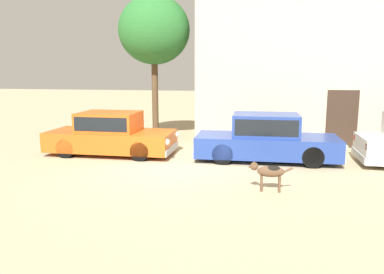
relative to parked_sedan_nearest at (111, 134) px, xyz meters
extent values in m
plane|color=tan|center=(2.31, -1.45, -0.70)|extent=(80.00, 80.00, 0.00)
cube|color=#D15619|center=(0.01, 0.00, -0.23)|extent=(4.18, 1.78, 0.64)
cube|color=#D15619|center=(-0.03, 0.00, 0.40)|extent=(1.93, 1.52, 0.64)
cube|color=black|center=(-0.03, 0.00, 0.41)|extent=(1.77, 1.55, 0.45)
cube|color=#999BA0|center=(2.08, 0.01, -0.44)|extent=(0.13, 1.72, 0.20)
cube|color=#999BA0|center=(-2.05, -0.01, -0.44)|extent=(0.13, 1.72, 0.20)
sphere|color=silver|center=(2.10, 0.71, -0.09)|extent=(0.20, 0.20, 0.20)
sphere|color=silver|center=(2.11, -0.69, -0.09)|extent=(0.20, 0.20, 0.20)
cube|color=red|center=(-2.06, 0.75, -0.07)|extent=(0.04, 0.18, 0.18)
cube|color=red|center=(-2.05, -0.77, -0.07)|extent=(0.04, 0.18, 0.18)
cylinder|color=black|center=(1.26, 0.79, -0.40)|extent=(0.61, 0.20, 0.61)
cylinder|color=black|center=(1.27, -0.77, -0.40)|extent=(0.61, 0.20, 0.61)
cylinder|color=black|center=(-1.24, 0.77, -0.40)|extent=(0.61, 0.20, 0.61)
cylinder|color=black|center=(-1.23, -0.79, -0.40)|extent=(0.61, 0.20, 0.61)
cube|color=navy|center=(5.15, 0.03, -0.23)|extent=(4.40, 1.78, 0.64)
cube|color=navy|center=(5.10, 0.03, 0.43)|extent=(2.04, 1.49, 0.68)
cube|color=black|center=(5.10, 0.03, 0.44)|extent=(1.88, 1.51, 0.48)
cube|color=#999BA0|center=(7.31, 0.09, -0.44)|extent=(0.16, 1.65, 0.20)
cube|color=#999BA0|center=(2.99, -0.02, -0.44)|extent=(0.16, 1.65, 0.20)
sphere|color=silver|center=(7.32, 0.75, -0.09)|extent=(0.20, 0.20, 0.20)
sphere|color=silver|center=(7.35, -0.57, -0.09)|extent=(0.20, 0.20, 0.20)
cube|color=red|center=(2.97, 0.70, -0.07)|extent=(0.04, 0.18, 0.18)
cube|color=red|center=(3.00, -0.74, -0.07)|extent=(0.04, 0.18, 0.18)
cylinder|color=black|center=(6.44, 0.81, -0.39)|extent=(0.64, 0.22, 0.63)
cylinder|color=black|center=(6.47, -0.67, -0.39)|extent=(0.64, 0.22, 0.63)
cylinder|color=black|center=(3.82, 0.74, -0.39)|extent=(0.64, 0.22, 0.63)
cylinder|color=black|center=(3.86, -0.74, -0.39)|extent=(0.64, 0.22, 0.63)
cube|color=#999BA0|center=(7.93, 0.11, -0.44)|extent=(0.13, 1.72, 0.20)
cube|color=red|center=(7.93, 0.86, -0.03)|extent=(0.04, 0.18, 0.18)
cube|color=red|center=(7.92, -0.65, -0.03)|extent=(0.04, 0.18, 0.18)
cylinder|color=black|center=(8.81, 0.88, -0.38)|extent=(0.64, 0.20, 0.64)
cube|color=#38281E|center=(7.84, 2.58, 0.35)|extent=(1.10, 0.02, 2.10)
cylinder|color=brown|center=(5.02, -3.17, -0.51)|extent=(0.06, 0.06, 0.38)
cylinder|color=brown|center=(5.02, -3.00, -0.51)|extent=(0.06, 0.06, 0.38)
cylinder|color=brown|center=(5.44, -3.16, -0.51)|extent=(0.06, 0.06, 0.38)
cylinder|color=brown|center=(5.43, -3.00, -0.51)|extent=(0.06, 0.06, 0.38)
ellipsoid|color=brown|center=(5.23, -3.08, -0.23)|extent=(0.64, 0.23, 0.26)
ellipsoid|color=black|center=(5.28, -3.08, -0.16)|extent=(0.35, 0.21, 0.15)
sphere|color=brown|center=(4.84, -3.09, -0.12)|extent=(0.19, 0.19, 0.19)
cone|color=brown|center=(4.74, -3.09, -0.14)|extent=(0.11, 0.11, 0.11)
cone|color=brown|center=(4.84, -3.15, -0.03)|extent=(0.07, 0.07, 0.09)
cone|color=brown|center=(4.84, -3.03, -0.03)|extent=(0.07, 0.07, 0.09)
cylinder|color=brown|center=(5.63, -3.08, -0.17)|extent=(0.22, 0.05, 0.15)
cylinder|color=brown|center=(0.72, 2.96, 0.94)|extent=(0.25, 0.25, 3.29)
ellipsoid|color=#286B2D|center=(0.72, 2.96, 3.64)|extent=(2.81, 2.53, 2.67)
camera|label=1|loc=(4.99, -11.89, 2.12)|focal=35.63mm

